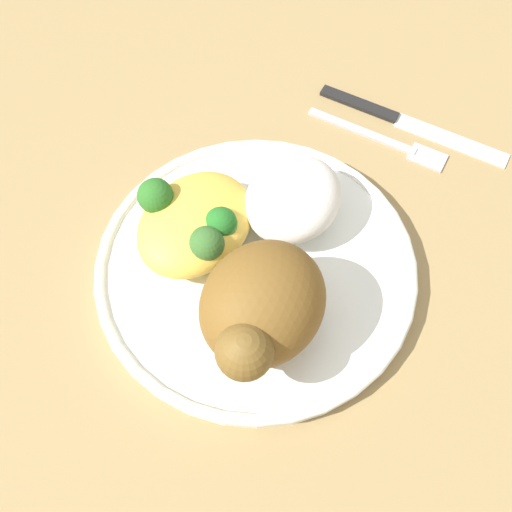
{
  "coord_description": "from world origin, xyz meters",
  "views": [
    {
      "loc": [
        0.2,
        0.13,
        0.45
      ],
      "look_at": [
        0.0,
        0.0,
        0.03
      ],
      "focal_mm": 43.28,
      "sensor_mm": 36.0,
      "label": 1
    }
  ],
  "objects": [
    {
      "name": "plate",
      "position": [
        0.0,
        0.0,
        0.01
      ],
      "size": [
        0.26,
        0.26,
        0.02
      ],
      "color": "white",
      "rests_on": "ground_plane"
    },
    {
      "name": "mac_cheese_with_broccoli",
      "position": [
        0.01,
        -0.05,
        0.04
      ],
      "size": [
        0.11,
        0.09,
        0.05
      ],
      "color": "#ECBE47",
      "rests_on": "plate"
    },
    {
      "name": "ground_plane",
      "position": [
        0.0,
        0.0,
        0.0
      ],
      "size": [
        2.0,
        2.0,
        0.0
      ],
      "primitive_type": "plane",
      "color": "#9A7E4F"
    },
    {
      "name": "roasted_chicken",
      "position": [
        0.05,
        0.04,
        0.06
      ],
      "size": [
        0.11,
        0.09,
        0.08
      ],
      "color": "brown",
      "rests_on": "plate"
    },
    {
      "name": "fork",
      "position": [
        -0.19,
        0.02,
        0.0
      ],
      "size": [
        0.03,
        0.14,
        0.01
      ],
      "color": "#B2B2B7",
      "rests_on": "ground_plane"
    },
    {
      "name": "knife",
      "position": [
        -0.22,
        0.02,
        0.0
      ],
      "size": [
        0.03,
        0.19,
        0.01
      ],
      "color": "black",
      "rests_on": "ground_plane"
    },
    {
      "name": "rice_pile",
      "position": [
        -0.05,
        0.0,
        0.04
      ],
      "size": [
        0.09,
        0.08,
        0.05
      ],
      "primitive_type": "ellipsoid",
      "color": "white",
      "rests_on": "plate"
    }
  ]
}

